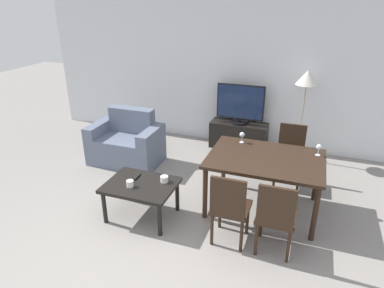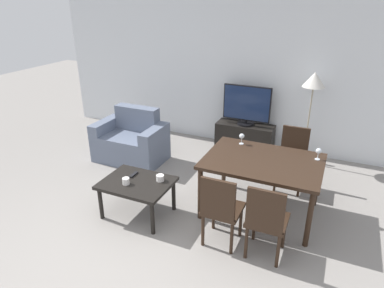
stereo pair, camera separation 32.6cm
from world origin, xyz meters
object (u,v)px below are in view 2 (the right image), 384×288
at_px(tv, 247,105).
at_px(dining_table, 263,166).
at_px(floor_lamp, 314,85).
at_px(cup_white_near, 160,178).
at_px(tv_stand, 245,137).
at_px(dining_chair_near_right, 266,219).
at_px(dining_chair_far, 292,155).
at_px(cup_colored_far, 126,181).
at_px(coffee_table, 137,186).
at_px(wine_glass_left, 242,137).
at_px(wine_glass_center, 319,152).
at_px(armchair, 132,142).
at_px(remote_primary, 134,175).
at_px(dining_chair_near, 221,207).

relative_size(tv, dining_table, 0.59).
height_order(floor_lamp, cup_white_near, floor_lamp).
distance_m(dining_table, floor_lamp, 1.80).
distance_m(tv_stand, cup_white_near, 2.36).
relative_size(dining_chair_near_right, cup_white_near, 9.12).
relative_size(dining_table, floor_lamp, 0.93).
height_order(dining_chair_far, cup_colored_far, dining_chair_far).
distance_m(tv, coffee_table, 2.56).
relative_size(tv, coffee_table, 0.98).
height_order(coffee_table, wine_glass_left, wine_glass_left).
distance_m(cup_white_near, wine_glass_center, 1.91).
xyz_separation_m(armchair, dining_chair_far, (2.54, 0.18, 0.17)).
xyz_separation_m(coffee_table, dining_table, (1.36, 0.67, 0.25)).
bearing_deg(remote_primary, dining_chair_far, 38.29).
bearing_deg(floor_lamp, cup_white_near, -123.09).
xyz_separation_m(dining_chair_far, remote_primary, (-1.72, -1.36, -0.01)).
distance_m(cup_white_near, cup_colored_far, 0.41).
bearing_deg(tv, wine_glass_left, -76.71).
xyz_separation_m(floor_lamp, wine_glass_center, (0.27, -1.39, -0.46)).
bearing_deg(dining_table, floor_lamp, 79.10).
xyz_separation_m(tv_stand, tv, (0.00, -0.00, 0.58)).
relative_size(dining_chair_near, cup_colored_far, 10.20).
distance_m(armchair, floor_lamp, 2.98).
relative_size(tv, wine_glass_center, 5.57).
xyz_separation_m(tv_stand, remote_primary, (-0.77, -2.32, 0.24)).
distance_m(dining_chair_near_right, wine_glass_center, 1.18).
relative_size(remote_primary, wine_glass_center, 1.03).
bearing_deg(dining_chair_far, armchair, -175.94).
height_order(dining_table, cup_white_near, dining_table).
bearing_deg(wine_glass_left, remote_primary, -140.72).
bearing_deg(dining_chair_far, tv, 134.48).
distance_m(cup_colored_far, wine_glass_center, 2.30).
relative_size(floor_lamp, wine_glass_center, 10.13).
height_order(tv_stand, dining_chair_near_right, dining_chair_near_right).
bearing_deg(tv_stand, dining_chair_far, -45.59).
xyz_separation_m(dining_chair_near_right, cup_white_near, (-1.35, 0.27, 0.02)).
bearing_deg(armchair, tv_stand, 35.91).
distance_m(floor_lamp, cup_colored_far, 3.10).
bearing_deg(cup_white_near, wine_glass_center, 25.47).
xyz_separation_m(dining_table, dining_chair_near_right, (0.24, -0.80, -0.17)).
bearing_deg(cup_white_near, dining_chair_near_right, -11.19).
bearing_deg(cup_colored_far, cup_white_near, 35.67).
bearing_deg(remote_primary, floor_lamp, 50.92).
bearing_deg(armchair, tv, 35.85).
relative_size(cup_white_near, wine_glass_left, 0.65).
xyz_separation_m(tv, remote_primary, (-0.77, -2.32, -0.34)).
height_order(dining_table, floor_lamp, floor_lamp).
xyz_separation_m(tv, wine_glass_center, (1.29, -1.50, 0.02)).
relative_size(armchair, dining_table, 0.81).
height_order(armchair, dining_chair_far, dining_chair_far).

